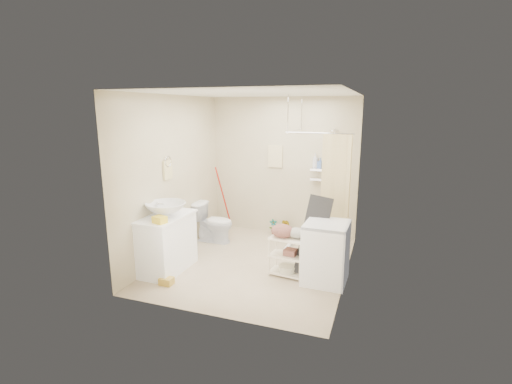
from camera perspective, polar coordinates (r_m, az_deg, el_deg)
floor at (r=5.96m, az=-0.17°, el=-10.88°), size 3.20×3.20×0.00m
ceiling at (r=5.46m, az=-0.18°, el=14.96°), size 2.80×3.20×0.04m
wall_back at (r=7.07m, az=4.18°, el=3.86°), size 2.80×0.04×2.60m
wall_front at (r=4.13m, az=-7.63°, el=-2.65°), size 2.80×0.04×2.60m
wall_left at (r=6.17m, az=-12.53°, el=2.28°), size 0.04×3.20×2.60m
wall_right at (r=5.28m, az=14.31°, el=0.43°), size 0.04×3.20×2.60m
vanity at (r=5.74m, az=-13.54°, el=-7.64°), size 0.55×0.97×0.85m
sink at (r=5.56m, az=-13.70°, el=-2.60°), size 0.72×0.72×0.20m
counter_basket at (r=5.25m, az=-14.60°, el=-4.14°), size 0.20×0.18×0.10m
floor_basket at (r=5.42m, az=-13.62°, el=-12.97°), size 0.27×0.21×0.14m
toilet at (r=6.81m, az=-6.50°, el=-4.65°), size 0.71×0.41×0.72m
mop at (r=7.45m, az=-5.22°, el=-0.94°), size 0.14×0.14×1.26m
potted_plant_a at (r=7.19m, az=2.68°, el=-5.40°), size 0.19×0.18×0.30m
potted_plant_b at (r=7.11m, az=4.59°, el=-5.49°), size 0.24×0.23×0.34m
hanging_towel at (r=7.07m, az=2.98°, el=5.51°), size 0.28×0.03×0.42m
towel_ring at (r=5.97m, az=-13.45°, el=3.54°), size 0.04×0.22×0.34m
tp_holder at (r=6.32m, az=-11.73°, el=-2.84°), size 0.08×0.12×0.14m
shower at (r=6.41m, az=10.18°, el=0.49°), size 1.10×1.10×2.10m
shampoo_bottle_a at (r=6.85m, az=9.11°, el=4.75°), size 0.13×0.13×0.27m
shampoo_bottle_b at (r=6.83m, az=9.87°, el=4.38°), size 0.12×0.12×0.19m
washing_machine at (r=5.32m, az=10.70°, el=-9.12°), size 0.60×0.62×0.86m
laundry_rack at (r=5.45m, az=4.90°, el=-9.28°), size 0.54×0.36×0.70m
ironing_board at (r=5.42m, az=8.84°, el=-6.65°), size 0.34×0.10×1.21m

